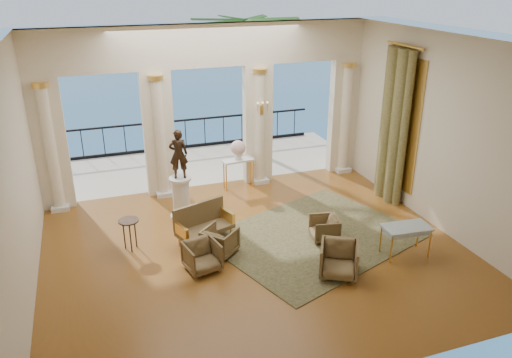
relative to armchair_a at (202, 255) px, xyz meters
name	(u,v)px	position (x,y,z in m)	size (l,w,h in m)	color
floor	(256,251)	(1.28, 0.33, -0.34)	(9.00, 9.00, 0.00)	#54270F
room_walls	(276,142)	(1.28, -0.79, 2.54)	(9.00, 9.00, 9.00)	beige
arcade	(209,98)	(1.28, 4.15, 2.24)	(9.00, 0.56, 4.50)	#F9ECCB
terrace	(197,165)	(1.28, 6.13, -0.39)	(10.00, 3.60, 0.10)	beige
balustrade	(186,137)	(1.28, 7.73, 0.07)	(9.00, 0.06, 1.03)	black
palm_tree	(247,27)	(3.28, 6.93, 3.75)	(2.00, 2.00, 4.50)	#4C3823
sea	(106,68)	(1.28, 60.33, -6.34)	(160.00, 160.00, 0.00)	#25568A
curtain	(393,126)	(5.56, 1.83, 1.68)	(0.33, 1.40, 4.09)	brown
window_frame	(400,123)	(5.75, 1.83, 1.76)	(0.04, 1.60, 3.40)	#ECB44D
wall_sconce	(262,109)	(2.68, 3.84, 1.89)	(0.30, 0.11, 0.33)	#ECB44D
rug	(314,236)	(2.78, 0.50, -0.33)	(4.40, 3.42, 0.02)	#2F381A
armchair_a	(202,255)	(0.00, 0.00, 0.00)	(0.66, 0.62, 0.68)	#402F1B
armchair_b	(339,258)	(2.56, -1.09, 0.04)	(0.75, 0.70, 0.77)	#402F1B
armchair_c	(324,227)	(2.94, 0.31, -0.03)	(0.60, 0.56, 0.62)	#402F1B
armchair_d	(220,240)	(0.52, 0.50, -0.01)	(0.65, 0.61, 0.67)	#402F1B
settee	(203,223)	(0.31, 1.22, 0.09)	(1.42, 0.95, 0.87)	#402F1B
game_table	(407,229)	(4.28, -0.87, 0.28)	(1.05, 0.62, 0.69)	#9DBBC9
pedestal	(181,198)	(0.08, 2.49, 0.18)	(0.59, 0.59, 1.08)	silver
statue	(178,154)	(0.08, 2.49, 1.34)	(0.44, 0.29, 1.22)	black
console_table	(238,164)	(1.98, 3.83, 0.36)	(0.92, 0.42, 0.85)	silver
urn	(238,149)	(1.98, 3.83, 0.82)	(0.42, 0.42, 0.56)	white
side_table	(129,224)	(-1.30, 1.32, 0.28)	(0.44, 0.44, 0.72)	black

